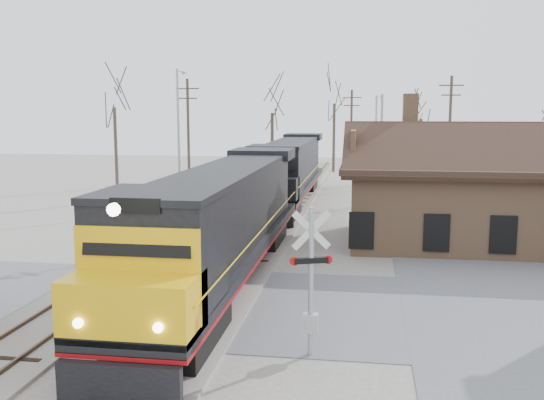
{
  "coord_description": "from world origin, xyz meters",
  "views": [
    {
      "loc": [
        5.58,
        -20.79,
        7.0
      ],
      "look_at": [
        1.01,
        9.0,
        2.53
      ],
      "focal_mm": 40.0,
      "sensor_mm": 36.0,
      "label": 1
    }
  ],
  "objects": [
    {
      "name": "ground",
      "position": [
        0.0,
        0.0,
        0.0
      ],
      "size": [
        140.0,
        140.0,
        0.0
      ],
      "primitive_type": "plane",
      "color": "#A8A398",
      "rests_on": "ground"
    },
    {
      "name": "road",
      "position": [
        0.0,
        0.0,
        0.01
      ],
      "size": [
        60.0,
        9.0,
        0.03
      ],
      "primitive_type": "cube",
      "color": "#59595E",
      "rests_on": "ground"
    },
    {
      "name": "track_main",
      "position": [
        0.0,
        15.0,
        0.07
      ],
      "size": [
        3.4,
        90.0,
        0.24
      ],
      "color": "#A8A398",
      "rests_on": "ground"
    },
    {
      "name": "track_siding",
      "position": [
        -4.5,
        15.0,
        0.07
      ],
      "size": [
        3.4,
        90.0,
        0.24
      ],
      "color": "#A8A398",
      "rests_on": "ground"
    },
    {
      "name": "depot",
      "position": [
        11.99,
        12.0,
        2.41
      ],
      "size": [
        15.2,
        9.31,
        7.9
      ],
      "color": "#9D7451",
      "rests_on": "ground"
    },
    {
      "name": "locomotive_lead",
      "position": [
        0.0,
        2.18,
        2.56
      ],
      "size": [
        3.28,
        21.96,
        4.88
      ],
      "color": "black",
      "rests_on": "ground"
    },
    {
      "name": "locomotive_trailing",
      "position": [
        0.0,
        24.41,
        2.56
      ],
      "size": [
        3.28,
        21.96,
        4.62
      ],
      "color": "black",
      "rests_on": "ground"
    },
    {
      "name": "crossbuck_near",
      "position": [
        4.15,
        -4.21,
        2.02
      ],
      "size": [
        1.19,
        0.48,
        4.33
      ],
      "rotation": [
        0.0,
        0.0,
        0.33
      ],
      "color": "#A5A8AD",
      "rests_on": "ground"
    },
    {
      "name": "crossbuck_far",
      "position": [
        -6.1,
        5.44,
        1.7
      ],
      "size": [
        0.97,
        0.43,
        3.54
      ],
      "rotation": [
        0.0,
        0.0,
        2.78
      ],
      "color": "#A5A8AD",
      "rests_on": "ground"
    },
    {
      "name": "streetlight_a",
      "position": [
        -7.48,
        20.84,
        5.48
      ],
      "size": [
        0.25,
        2.04,
        9.86
      ],
      "color": "#A5A8AD",
      "rests_on": "ground"
    },
    {
      "name": "streetlight_b",
      "position": [
        6.72,
        23.5,
        4.6
      ],
      "size": [
        0.25,
        2.04,
        8.14
      ],
      "color": "#A5A8AD",
      "rests_on": "ground"
    },
    {
      "name": "streetlight_c",
      "position": [
        6.52,
        34.75,
        4.68
      ],
      "size": [
        0.25,
        2.04,
        8.31
      ],
      "color": "#A5A8AD",
      "rests_on": "ground"
    },
    {
      "name": "utility_pole_a",
      "position": [
        -9.06,
        28.44,
        5.01
      ],
      "size": [
        2.0,
        0.24,
        9.57
      ],
      "color": "#382D23",
      "rests_on": "ground"
    },
    {
      "name": "utility_pole_b",
      "position": [
        4.13,
        42.87,
        4.76
      ],
      "size": [
        2.0,
        0.24,
        9.08
      ],
      "color": "#382D23",
      "rests_on": "ground"
    },
    {
      "name": "utility_pole_c",
      "position": [
        12.59,
        32.06,
        5.15
      ],
      "size": [
        2.0,
        0.24,
        9.85
      ],
      "color": "#382D23",
      "rests_on": "ground"
    },
    {
      "name": "tree_a",
      "position": [
        -16.9,
        31.72,
        8.46
      ],
      "size": [
        4.85,
        4.85,
        11.88
      ],
      "color": "#382D23",
      "rests_on": "ground"
    },
    {
      "name": "tree_b",
      "position": [
        -3.47,
        38.28,
        7.84
      ],
      "size": [
        4.49,
        4.49,
        11.0
      ],
      "color": "#382D23",
      "rests_on": "ground"
    },
    {
      "name": "tree_c",
      "position": [
        2.05,
        48.84,
        9.03
      ],
      "size": [
        5.17,
        5.17,
        12.67
      ],
      "color": "#382D23",
      "rests_on": "ground"
    },
    {
      "name": "tree_d",
      "position": [
        11.21,
        43.31,
        7.13
      ],
      "size": [
        4.09,
        4.09,
        10.02
      ],
      "color": "#382D23",
      "rests_on": "ground"
    }
  ]
}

